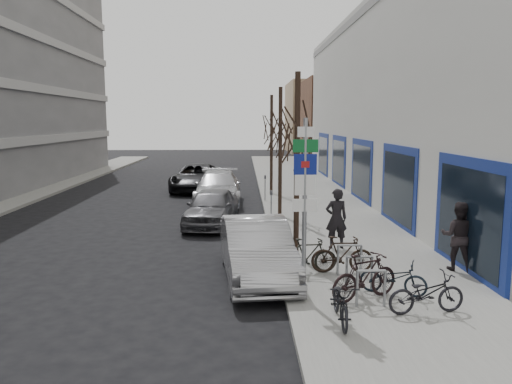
{
  "coord_description": "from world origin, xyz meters",
  "views": [
    {
      "loc": [
        1.06,
        -10.77,
        4.15
      ],
      "look_at": [
        1.44,
        4.12,
        2.0
      ],
      "focal_mm": 35.0,
      "sensor_mm": 36.0,
      "label": 1
    }
  ],
  "objects": [
    {
      "name": "brick_building_far",
      "position": [
        13.0,
        40.0,
        4.0
      ],
      "size": [
        12.0,
        14.0,
        8.0
      ],
      "primitive_type": "cube",
      "color": "brown",
      "rests_on": "ground"
    },
    {
      "name": "pedestrian_far",
      "position": [
        6.8,
        2.11,
        1.09
      ],
      "size": [
        0.83,
        0.74,
        1.88
      ],
      "primitive_type": "imported",
      "rotation": [
        0.0,
        0.0,
        2.65
      ],
      "color": "black",
      "rests_on": "sidewalk_east"
    },
    {
      "name": "parked_car_mid",
      "position": [
        -0.2,
        8.67,
        0.74
      ],
      "size": [
        2.28,
        4.54,
        1.48
      ],
      "primitive_type": "imported",
      "rotation": [
        0.0,
        0.0,
        -0.12
      ],
      "color": "#545459",
      "rests_on": "ground"
    },
    {
      "name": "meter_front",
      "position": [
        2.15,
        3.0,
        0.92
      ],
      "size": [
        0.1,
        0.08,
        1.27
      ],
      "color": "gray",
      "rests_on": "sidewalk_east"
    },
    {
      "name": "bike_mid_inner",
      "position": [
        2.74,
        1.92,
        0.63
      ],
      "size": [
        1.62,
        0.64,
        0.96
      ],
      "primitive_type": "imported",
      "rotation": [
        0.0,
        0.0,
        1.68
      ],
      "color": "black",
      "rests_on": "sidewalk_east"
    },
    {
      "name": "meter_mid",
      "position": [
        2.15,
        8.5,
        0.92
      ],
      "size": [
        0.1,
        0.08,
        1.27
      ],
      "color": "gray",
      "rests_on": "sidewalk_east"
    },
    {
      "name": "bike_near_left",
      "position": [
        2.99,
        -1.32,
        0.64
      ],
      "size": [
        0.54,
        1.62,
        0.98
      ],
      "primitive_type": "imported",
      "rotation": [
        0.0,
        0.0,
        -0.03
      ],
      "color": "black",
      "rests_on": "sidewalk_east"
    },
    {
      "name": "bike_rack",
      "position": [
        3.8,
        0.6,
        0.66
      ],
      "size": [
        0.66,
        2.26,
        0.83
      ],
      "color": "gray",
      "rests_on": "sidewalk_east"
    },
    {
      "name": "highway_sign_pole",
      "position": [
        2.4,
        -0.01,
        2.46
      ],
      "size": [
        0.55,
        0.1,
        4.2
      ],
      "color": "gray",
      "rests_on": "ground"
    },
    {
      "name": "bike_far_inner",
      "position": [
        3.66,
        1.93,
        0.65
      ],
      "size": [
        1.66,
        0.5,
        1.01
      ],
      "primitive_type": "imported",
      "rotation": [
        0.0,
        0.0,
        1.56
      ],
      "color": "black",
      "rests_on": "sidewalk_east"
    },
    {
      "name": "tan_building_far",
      "position": [
        13.5,
        55.0,
        4.5
      ],
      "size": [
        13.0,
        12.0,
        9.0
      ],
      "primitive_type": "cube",
      "color": "#937A5B",
      "rests_on": "ground"
    },
    {
      "name": "parked_car_front",
      "position": [
        1.4,
        1.97,
        0.78
      ],
      "size": [
        2.14,
        4.9,
        1.57
      ],
      "primitive_type": "imported",
      "rotation": [
        0.0,
        0.0,
        0.1
      ],
      "color": "#A3A3A8",
      "rests_on": "ground"
    },
    {
      "name": "bike_far_curb",
      "position": [
        4.86,
        -0.91,
        0.66
      ],
      "size": [
        1.72,
        0.73,
        1.01
      ],
      "primitive_type": "imported",
      "rotation": [
        0.0,
        0.0,
        1.71
      ],
      "color": "black",
      "rests_on": "sidewalk_east"
    },
    {
      "name": "tree_near",
      "position": [
        2.6,
        3.5,
        4.1
      ],
      "size": [
        1.8,
        1.8,
        5.5
      ],
      "color": "black",
      "rests_on": "ground"
    },
    {
      "name": "ground",
      "position": [
        0.0,
        0.0,
        0.0
      ],
      "size": [
        120.0,
        120.0,
        0.0
      ],
      "primitive_type": "plane",
      "color": "black",
      "rests_on": "ground"
    },
    {
      "name": "sidewalk_east",
      "position": [
        4.5,
        10.0,
        0.07
      ],
      "size": [
        5.0,
        70.0,
        0.15
      ],
      "primitive_type": "cube",
      "color": "slate",
      "rests_on": "ground"
    },
    {
      "name": "tree_far",
      "position": [
        2.6,
        16.5,
        4.1
      ],
      "size": [
        1.8,
        1.8,
        5.5
      ],
      "color": "black",
      "rests_on": "ground"
    },
    {
      "name": "bike_near_right",
      "position": [
        3.76,
        -0.09,
        0.7
      ],
      "size": [
        1.86,
        1.28,
        1.1
      ],
      "primitive_type": "imported",
      "rotation": [
        0.0,
        0.0,
        2.03
      ],
      "color": "black",
      "rests_on": "sidewalk_east"
    },
    {
      "name": "meter_back",
      "position": [
        2.15,
        14.0,
        0.92
      ],
      "size": [
        0.1,
        0.08,
        1.27
      ],
      "color": "gray",
      "rests_on": "sidewalk_east"
    },
    {
      "name": "bike_mid_curb",
      "position": [
        4.51,
        0.25,
        0.62
      ],
      "size": [
        1.59,
        1.06,
        0.94
      ],
      "primitive_type": "imported",
      "rotation": [
        0.0,
        0.0,
        1.15
      ],
      "color": "black",
      "rests_on": "sidewalk_east"
    },
    {
      "name": "lane_car",
      "position": [
        -1.68,
        18.65,
        0.79
      ],
      "size": [
        2.97,
        5.83,
        1.58
      ],
      "primitive_type": "imported",
      "rotation": [
        0.0,
        0.0,
        -0.06
      ],
      "color": "black",
      "rests_on": "ground"
    },
    {
      "name": "pedestrian_near",
      "position": [
        3.97,
        4.49,
        1.1
      ],
      "size": [
        0.72,
        0.5,
        1.9
      ],
      "primitive_type": "imported",
      "rotation": [
        0.0,
        0.0,
        3.21
      ],
      "color": "black",
      "rests_on": "sidewalk_east"
    },
    {
      "name": "parked_car_back",
      "position": [
        -0.2,
        14.01,
        0.8
      ],
      "size": [
        2.27,
        5.53,
        1.6
      ],
      "primitive_type": "imported",
      "rotation": [
        0.0,
        0.0,
        0.01
      ],
      "color": "#A5A5AA",
      "rests_on": "ground"
    },
    {
      "name": "tree_mid",
      "position": [
        2.6,
        10.0,
        4.1
      ],
      "size": [
        1.8,
        1.8,
        5.5
      ],
      "color": "black",
      "rests_on": "ground"
    }
  ]
}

